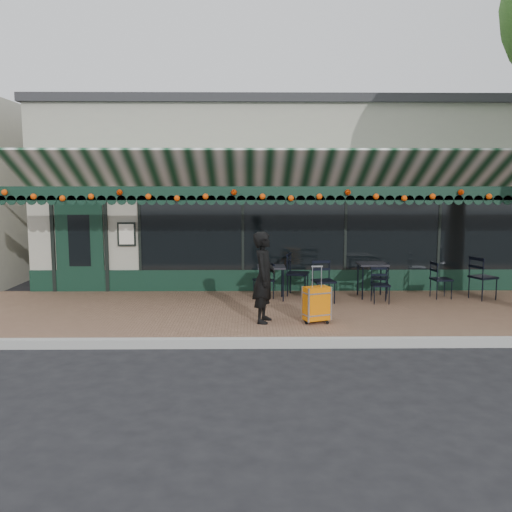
{
  "coord_description": "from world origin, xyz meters",
  "views": [
    {
      "loc": [
        -0.86,
        -8.61,
        2.59
      ],
      "look_at": [
        -0.72,
        1.6,
        1.28
      ],
      "focal_mm": 38.0,
      "sensor_mm": 36.0,
      "label": 1
    }
  ],
  "objects_px": {
    "woman": "(264,277)",
    "chair_b_left": "(264,281)",
    "cafe_table_a": "(372,267)",
    "chair_a_extra": "(483,278)",
    "chair_b_right": "(298,274)",
    "chair_a_front": "(380,285)",
    "chair_a_left": "(380,278)",
    "chair_a_right": "(441,280)",
    "cafe_table_b": "(271,269)",
    "suitcase": "(317,304)",
    "chair_b_front": "(324,282)"
  },
  "relations": [
    {
      "from": "chair_a_front",
      "to": "chair_b_front",
      "type": "height_order",
      "value": "chair_b_front"
    },
    {
      "from": "chair_b_right",
      "to": "suitcase",
      "type": "bearing_deg",
      "value": -163.38
    },
    {
      "from": "chair_b_front",
      "to": "chair_a_left",
      "type": "bearing_deg",
      "value": 19.89
    },
    {
      "from": "cafe_table_a",
      "to": "chair_b_front",
      "type": "xyz_separation_m",
      "value": [
        -1.15,
        -0.53,
        -0.24
      ]
    },
    {
      "from": "chair_a_front",
      "to": "chair_b_front",
      "type": "xyz_separation_m",
      "value": [
        -1.19,
        0.07,
        0.07
      ]
    },
    {
      "from": "chair_a_front",
      "to": "chair_a_extra",
      "type": "relative_size",
      "value": 0.79
    },
    {
      "from": "woman",
      "to": "chair_a_front",
      "type": "relative_size",
      "value": 2.18
    },
    {
      "from": "chair_a_right",
      "to": "chair_a_front",
      "type": "bearing_deg",
      "value": 103.1
    },
    {
      "from": "chair_a_left",
      "to": "chair_b_front",
      "type": "relative_size",
      "value": 0.84
    },
    {
      "from": "woman",
      "to": "chair_b_left",
      "type": "xyz_separation_m",
      "value": [
        0.05,
        2.1,
        -0.43
      ]
    },
    {
      "from": "chair_a_right",
      "to": "chair_b_right",
      "type": "xyz_separation_m",
      "value": [
        -3.13,
        0.36,
        0.08
      ]
    },
    {
      "from": "woman",
      "to": "chair_b_front",
      "type": "height_order",
      "value": "woman"
    },
    {
      "from": "chair_a_front",
      "to": "chair_a_extra",
      "type": "height_order",
      "value": "chair_a_extra"
    },
    {
      "from": "chair_a_left",
      "to": "chair_a_extra",
      "type": "distance_m",
      "value": 2.19
    },
    {
      "from": "chair_a_right",
      "to": "chair_b_front",
      "type": "bearing_deg",
      "value": 93.49
    },
    {
      "from": "cafe_table_a",
      "to": "chair_a_extra",
      "type": "height_order",
      "value": "chair_a_extra"
    },
    {
      "from": "woman",
      "to": "cafe_table_a",
      "type": "height_order",
      "value": "woman"
    },
    {
      "from": "woman",
      "to": "chair_a_front",
      "type": "bearing_deg",
      "value": -45.38
    },
    {
      "from": "chair_a_left",
      "to": "chair_a_extra",
      "type": "height_order",
      "value": "chair_a_extra"
    },
    {
      "from": "chair_a_left",
      "to": "cafe_table_a",
      "type": "bearing_deg",
      "value": -22.26
    },
    {
      "from": "chair_b_right",
      "to": "chair_a_front",
      "type": "bearing_deg",
      "value": -103.27
    },
    {
      "from": "cafe_table_b",
      "to": "chair_b_front",
      "type": "height_order",
      "value": "chair_b_front"
    },
    {
      "from": "chair_a_extra",
      "to": "chair_b_right",
      "type": "height_order",
      "value": "chair_b_right"
    },
    {
      "from": "chair_b_left",
      "to": "chair_b_front",
      "type": "bearing_deg",
      "value": 47.16
    },
    {
      "from": "chair_a_right",
      "to": "chair_a_front",
      "type": "height_order",
      "value": "chair_a_right"
    },
    {
      "from": "suitcase",
      "to": "chair_b_left",
      "type": "bearing_deg",
      "value": 90.61
    },
    {
      "from": "cafe_table_b",
      "to": "chair_a_right",
      "type": "height_order",
      "value": "chair_a_right"
    },
    {
      "from": "cafe_table_b",
      "to": "chair_a_front",
      "type": "xyz_separation_m",
      "value": [
        2.29,
        -0.42,
        -0.28
      ]
    },
    {
      "from": "cafe_table_a",
      "to": "cafe_table_b",
      "type": "bearing_deg",
      "value": -175.33
    },
    {
      "from": "chair_b_left",
      "to": "chair_b_right",
      "type": "distance_m",
      "value": 0.86
    },
    {
      "from": "suitcase",
      "to": "chair_a_right",
      "type": "bearing_deg",
      "value": 14.1
    },
    {
      "from": "chair_b_right",
      "to": "chair_a_left",
      "type": "bearing_deg",
      "value": -75.69
    },
    {
      "from": "chair_b_right",
      "to": "chair_a_extra",
      "type": "bearing_deg",
      "value": -82.95
    },
    {
      "from": "cafe_table_a",
      "to": "chair_a_left",
      "type": "bearing_deg",
      "value": 47.35
    },
    {
      "from": "cafe_table_b",
      "to": "chair_a_left",
      "type": "relative_size",
      "value": 0.97
    },
    {
      "from": "chair_a_extra",
      "to": "chair_b_right",
      "type": "distance_m",
      "value": 4.03
    },
    {
      "from": "cafe_table_a",
      "to": "chair_a_front",
      "type": "distance_m",
      "value": 0.68
    },
    {
      "from": "chair_a_right",
      "to": "chair_a_extra",
      "type": "relative_size",
      "value": 0.86
    },
    {
      "from": "woman",
      "to": "suitcase",
      "type": "bearing_deg",
      "value": -82.96
    },
    {
      "from": "cafe_table_a",
      "to": "chair_a_extra",
      "type": "xyz_separation_m",
      "value": [
        2.38,
        -0.23,
        -0.21
      ]
    },
    {
      "from": "chair_a_left",
      "to": "chair_a_front",
      "type": "height_order",
      "value": "chair_a_front"
    },
    {
      "from": "chair_a_left",
      "to": "chair_b_front",
      "type": "height_order",
      "value": "chair_b_front"
    },
    {
      "from": "chair_b_left",
      "to": "suitcase",
      "type": "bearing_deg",
      "value": -1.02
    },
    {
      "from": "cafe_table_a",
      "to": "chair_a_extra",
      "type": "bearing_deg",
      "value": -5.61
    },
    {
      "from": "woman",
      "to": "suitcase",
      "type": "height_order",
      "value": "woman"
    },
    {
      "from": "cafe_table_a",
      "to": "chair_a_left",
      "type": "xyz_separation_m",
      "value": [
        0.25,
        0.27,
        -0.31
      ]
    },
    {
      "from": "woman",
      "to": "chair_a_extra",
      "type": "distance_m",
      "value": 5.23
    },
    {
      "from": "suitcase",
      "to": "chair_b_right",
      "type": "distance_m",
      "value": 2.54
    },
    {
      "from": "suitcase",
      "to": "chair_b_front",
      "type": "height_order",
      "value": "suitcase"
    },
    {
      "from": "chair_a_front",
      "to": "chair_a_extra",
      "type": "distance_m",
      "value": 2.36
    }
  ]
}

